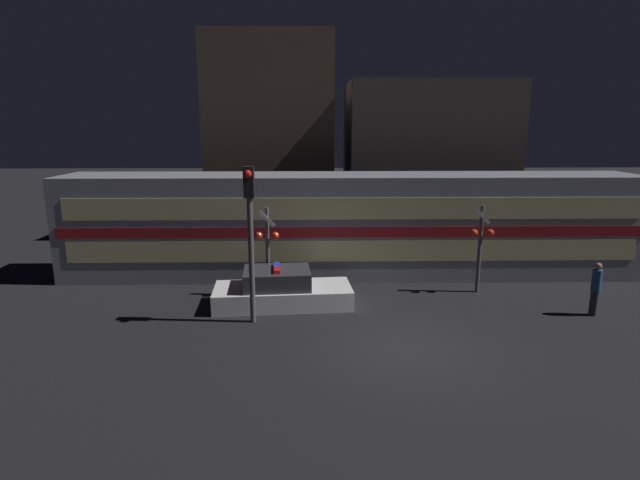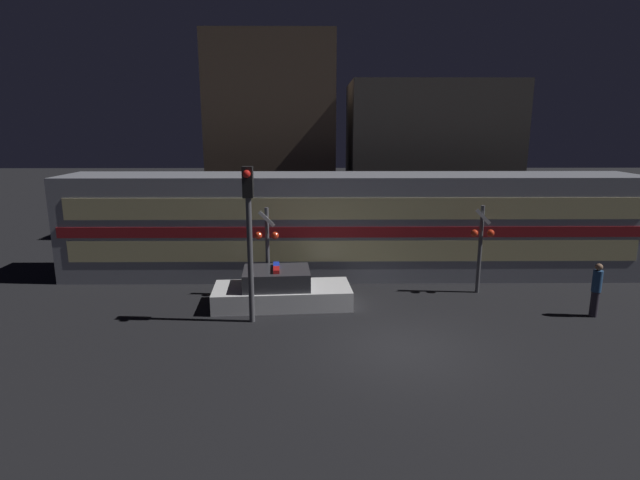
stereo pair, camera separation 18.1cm
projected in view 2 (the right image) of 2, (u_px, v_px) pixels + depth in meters
ground_plane at (400, 348)px, 13.46m from camera, size 120.00×120.00×0.00m
train at (351, 225)px, 19.91m from camera, size 22.49×2.91×4.01m
police_car at (281, 291)px, 16.60m from camera, size 4.66×2.16×1.36m
pedestrian at (596, 289)px, 15.52m from camera, size 0.29×0.29×1.72m
crossing_signal_near at (481, 243)px, 17.53m from camera, size 0.82×0.35×3.16m
crossing_signal_far at (267, 246)px, 17.22m from camera, size 0.82×0.35×3.14m
traffic_light_corner at (249, 225)px, 14.61m from camera, size 0.30×0.46×4.72m
building_left at (273, 138)px, 26.48m from camera, size 6.56×4.03×10.44m
building_center at (427, 160)px, 27.20m from camera, size 8.54×5.87×8.10m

